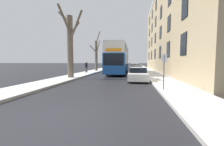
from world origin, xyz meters
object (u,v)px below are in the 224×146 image
double_decker_bus (118,58)px  parked_car_3 (135,67)px  bare_tree_left_0 (70,44)px  parked_car_2 (136,68)px  parked_car_0 (138,74)px  parked_car_1 (136,71)px  pedestrian_left_sidewalk (86,67)px  oncoming_van (122,63)px  bare_tree_left_1 (96,55)px  street_sign_post (164,70)px  parked_car_4 (135,66)px

double_decker_bus → parked_car_3: (2.66, 9.55, -1.76)m
bare_tree_left_0 → parked_car_2: bare_tree_left_0 is taller
parked_car_0 → parked_car_1: parked_car_1 is taller
parked_car_3 → pedestrian_left_sidewalk: 12.50m
bare_tree_left_0 → parked_car_3: size_ratio=1.67×
bare_tree_left_0 → oncoming_van: 29.97m
parked_car_0 → pedestrian_left_sidewalk: pedestrian_left_sidewalk is taller
parked_car_3 → pedestrian_left_sidewalk: (-7.63, -9.90, 0.36)m
bare_tree_left_1 → parked_car_1: (7.19, -6.60, -2.48)m
oncoming_van → pedestrian_left_sidewalk: 22.70m
bare_tree_left_1 → pedestrian_left_sidewalk: bare_tree_left_1 is taller
street_sign_post → parked_car_4: bearing=92.7°
bare_tree_left_1 → parked_car_3: (7.19, 5.23, -2.43)m
pedestrian_left_sidewalk → bare_tree_left_0: bearing=-70.0°
bare_tree_left_0 → parked_car_3: (7.00, 17.23, -3.02)m
parked_car_1 → parked_car_3: 11.83m
bare_tree_left_1 → street_sign_post: 19.85m
parked_car_0 → oncoming_van: size_ratio=0.74×
bare_tree_left_1 → pedestrian_left_sidewalk: 5.12m
bare_tree_left_1 → parked_car_1: bearing=-42.6°
double_decker_bus → oncoming_van: size_ratio=2.17×
parked_car_1 → double_decker_bus: bearing=139.3°
parked_car_0 → bare_tree_left_0: bearing=173.9°
parked_car_2 → bare_tree_left_0: bearing=-122.1°
bare_tree_left_1 → oncoming_van: (3.34, 17.71, -1.77)m
bare_tree_left_0 → parked_car_0: bare_tree_left_0 is taller
pedestrian_left_sidewalk → parked_car_0: bearing=-31.6°
double_decker_bus → pedestrian_left_sidewalk: size_ratio=6.33×
bare_tree_left_1 → parked_car_3: bare_tree_left_1 is taller
parked_car_1 → parked_car_3: parked_car_3 is taller
bare_tree_left_0 → parked_car_4: 24.03m
parked_car_0 → parked_car_3: 17.97m
pedestrian_left_sidewalk → street_sign_post: size_ratio=0.82×
bare_tree_left_0 → parked_car_1: bearing=37.6°
bare_tree_left_1 → parked_car_0: 14.84m
bare_tree_left_1 → pedestrian_left_sidewalk: (-0.44, -4.67, -2.07)m
bare_tree_left_1 → parked_car_4: (7.19, 10.78, -2.45)m
bare_tree_left_0 → street_sign_post: size_ratio=3.18×
oncoming_van → bare_tree_left_0: bearing=-96.1°
double_decker_bus → oncoming_van: double_decker_bus is taller
bare_tree_left_0 → pedestrian_left_sidewalk: bearing=94.9°
double_decker_bus → pedestrian_left_sidewalk: (-4.97, -0.35, -1.40)m
bare_tree_left_0 → bare_tree_left_1: bare_tree_left_0 is taller
pedestrian_left_sidewalk → street_sign_post: street_sign_post is taller
bare_tree_left_0 → double_decker_bus: (4.34, 7.68, -1.26)m
parked_car_0 → parked_car_2: size_ratio=0.90×
parked_car_4 → oncoming_van: 7.96m
bare_tree_left_0 → parked_car_0: size_ratio=1.80×
parked_car_0 → parked_car_4: (0.00, 23.53, 0.03)m
parked_car_4 → oncoming_van: bearing=119.1°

